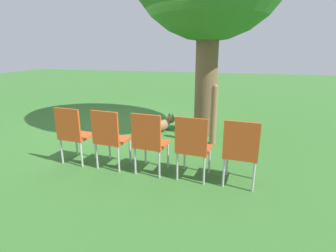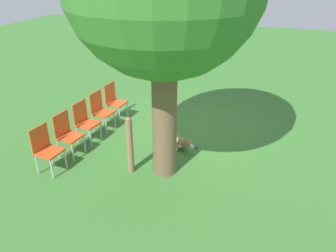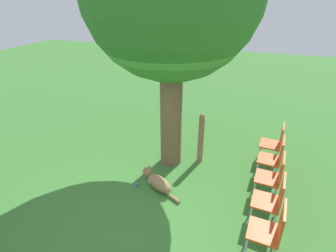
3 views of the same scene
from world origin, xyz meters
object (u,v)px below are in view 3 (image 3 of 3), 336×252
object	(u,v)px
red_chair_1	(272,199)
red_chair_3	(274,157)
fence_post	(201,138)
red_chair_0	(271,229)
tennis_ball	(137,184)
red_chair_2	(273,175)
dog	(157,182)
red_chair_4	(275,141)

from	to	relation	value
red_chair_1	red_chair_3	distance (m)	1.27
fence_post	red_chair_0	world-z (taller)	fence_post
tennis_ball	red_chair_2	bearing A→B (deg)	10.82
dog	red_chair_1	size ratio (longest dim) A/B	1.04
red_chair_0	red_chair_3	distance (m)	1.91
red_chair_1	dog	bearing A→B (deg)	-1.38
dog	fence_post	distance (m)	1.39
red_chair_1	red_chair_3	size ratio (longest dim) A/B	1.00
red_chair_1	tennis_ball	xyz separation A→B (m)	(-2.43, 0.17, -0.49)
dog	red_chair_3	xyz separation A→B (m)	(2.09, 1.02, 0.38)
fence_post	red_chair_0	xyz separation A→B (m)	(1.43, -2.06, -0.06)
fence_post	red_chair_4	xyz separation A→B (m)	(1.54, 0.48, -0.06)
red_chair_4	red_chair_0	bearing A→B (deg)	93.07
red_chair_0	red_chair_1	size ratio (longest dim) A/B	1.00
dog	red_chair_0	size ratio (longest dim) A/B	1.04
dog	red_chair_4	xyz separation A→B (m)	(2.12, 1.66, 0.38)
red_chair_2	tennis_ball	distance (m)	2.55
dog	fence_post	world-z (taller)	fence_post
dog	red_chair_3	bearing A→B (deg)	-125.30
fence_post	red_chair_1	xyz separation A→B (m)	(1.45, -1.42, -0.06)
red_chair_2	red_chair_3	xyz separation A→B (m)	(0.03, 0.64, 0.00)
red_chair_1	red_chair_0	bearing A→B (deg)	93.07
red_chair_1	red_chair_4	xyz separation A→B (m)	(0.08, 1.91, 0.00)
fence_post	tennis_ball	size ratio (longest dim) A/B	17.12
fence_post	red_chair_3	distance (m)	1.52
fence_post	red_chair_1	distance (m)	2.04
red_chair_2	tennis_ball	bearing A→B (deg)	16.40
fence_post	red_chair_2	distance (m)	1.68
red_chair_0	red_chair_2	world-z (taller)	same
dog	red_chair_1	xyz separation A→B (m)	(2.03, -0.25, 0.38)
tennis_ball	dog	bearing A→B (deg)	11.62
red_chair_0	tennis_ball	distance (m)	2.58
fence_post	red_chair_0	distance (m)	2.51
red_chair_1	red_chair_2	size ratio (longest dim) A/B	1.00
red_chair_1	red_chair_4	world-z (taller)	same
red_chair_0	red_chair_3	size ratio (longest dim) A/B	1.00
red_chair_4	red_chair_1	bearing A→B (deg)	93.07
red_chair_0	red_chair_1	distance (m)	0.64
red_chair_3	red_chair_4	bearing A→B (deg)	-86.93
red_chair_0	red_chair_2	distance (m)	1.27
dog	red_chair_1	distance (m)	2.08
red_chair_0	red_chair_2	bearing A→B (deg)	-86.93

